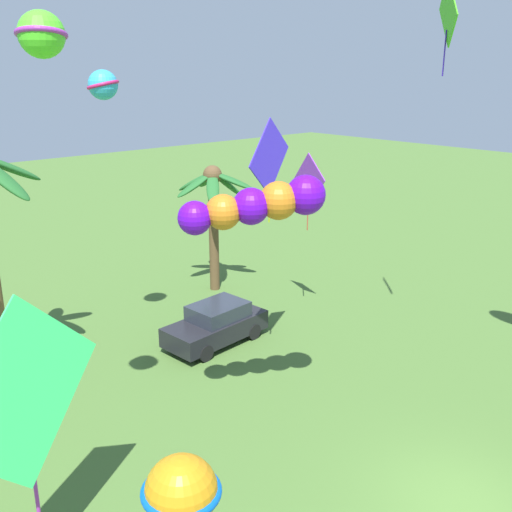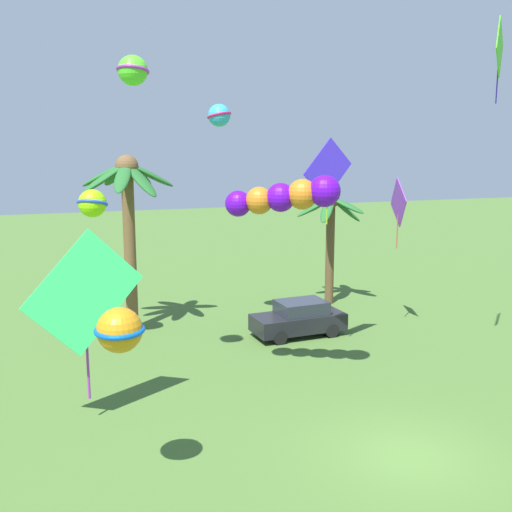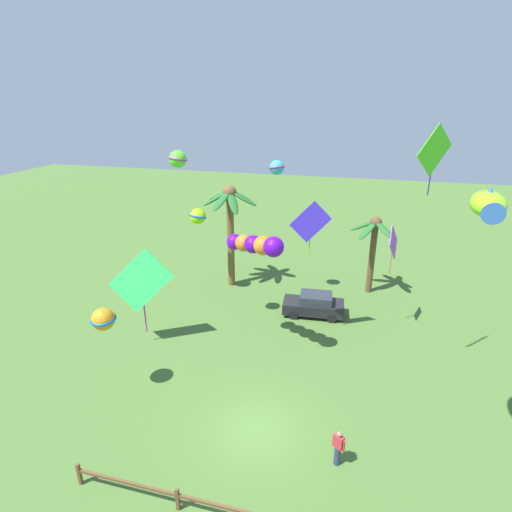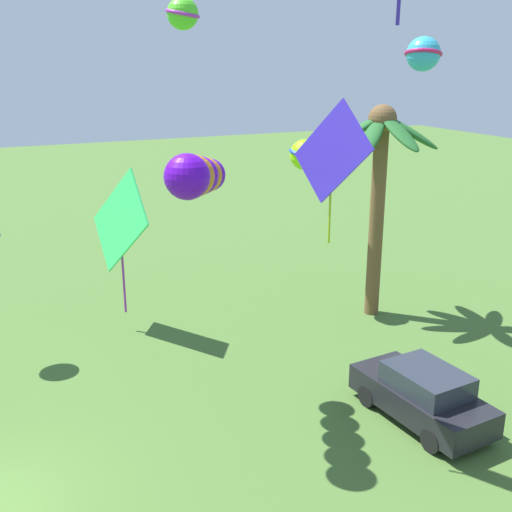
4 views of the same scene
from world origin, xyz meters
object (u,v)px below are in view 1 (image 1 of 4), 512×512
(kite_tube_1, at_px, (258,205))
(kite_ball_2, at_px, (103,85))
(palm_tree_0, at_px, (213,199))
(kite_diamond_5, at_px, (269,158))
(kite_diamond_9, at_px, (309,182))
(kite_ball_6, at_px, (181,491))
(kite_diamond_0, at_px, (23,396))
(kite_diamond_4, at_px, (448,13))
(parked_car_0, at_px, (216,324))
(kite_ball_3, at_px, (41,34))

(kite_tube_1, xyz_separation_m, kite_ball_2, (-0.39, 6.71, 2.75))
(palm_tree_0, bearing_deg, kite_tube_1, -122.27)
(kite_diamond_5, xyz_separation_m, kite_diamond_9, (4.49, 2.53, -1.61))
(kite_ball_2, xyz_separation_m, kite_ball_6, (-5.45, -11.50, -5.18))
(kite_tube_1, bearing_deg, kite_diamond_5, 41.59)
(kite_diamond_0, height_order, kite_tube_1, kite_tube_1)
(kite_diamond_4, bearing_deg, kite_ball_6, -161.32)
(kite_diamond_0, distance_m, kite_diamond_5, 9.79)
(kite_diamond_5, relative_size, kite_diamond_9, 1.02)
(kite_tube_1, height_order, kite_diamond_9, kite_tube_1)
(parked_car_0, distance_m, kite_ball_3, 12.52)
(kite_ball_6, bearing_deg, kite_diamond_0, 97.31)
(kite_diamond_5, bearing_deg, palm_tree_0, 64.03)
(kite_ball_2, relative_size, kite_diamond_9, 0.47)
(kite_ball_2, bearing_deg, kite_ball_6, -115.36)
(parked_car_0, bearing_deg, kite_diamond_4, -46.76)
(kite_diamond_4, height_order, kite_diamond_9, kite_diamond_4)
(parked_car_0, xyz_separation_m, kite_diamond_4, (5.01, -5.33, 10.55))
(kite_diamond_9, bearing_deg, kite_diamond_0, -158.78)
(kite_diamond_9, bearing_deg, kite_diamond_4, -82.25)
(kite_ball_3, xyz_separation_m, kite_diamond_5, (6.98, 0.85, -3.17))
(kite_diamond_4, bearing_deg, kite_ball_2, 138.97)
(kite_tube_1, xyz_separation_m, kite_diamond_5, (2.43, 2.16, 0.70))
(palm_tree_0, height_order, kite_diamond_4, kite_diamond_4)
(kite_diamond_5, height_order, kite_diamond_9, kite_diamond_5)
(kite_ball_3, bearing_deg, kite_diamond_5, 6.91)
(kite_ball_6, bearing_deg, kite_ball_2, 64.64)
(parked_car_0, relative_size, kite_diamond_5, 1.28)
(kite_tube_1, relative_size, kite_diamond_5, 1.07)
(parked_car_0, distance_m, kite_tube_1, 8.07)
(parked_car_0, relative_size, kite_diamond_9, 1.31)
(kite_diamond_4, xyz_separation_m, kite_diamond_9, (-0.67, 4.93, -5.75))
(kite_ball_2, xyz_separation_m, kite_diamond_5, (2.83, -4.55, -2.06))
(kite_diamond_5, bearing_deg, kite_tube_1, -138.41)
(kite_ball_3, bearing_deg, palm_tree_0, 37.93)
(kite_ball_2, bearing_deg, kite_diamond_0, -129.82)
(palm_tree_0, relative_size, kite_diamond_9, 1.86)
(kite_diamond_5, bearing_deg, kite_diamond_9, 29.34)
(kite_tube_1, distance_m, kite_ball_2, 7.26)
(kite_ball_3, xyz_separation_m, kite_ball_6, (-1.30, -6.10, -6.30))
(parked_car_0, bearing_deg, kite_ball_3, -152.09)
(parked_car_0, xyz_separation_m, kite_diamond_0, (-8.98, -5.58, 3.11))
(kite_ball_3, height_order, kite_diamond_9, kite_ball_3)
(palm_tree_0, height_order, kite_tube_1, kite_tube_1)
(kite_diamond_0, height_order, kite_ball_3, kite_ball_3)
(kite_ball_6, bearing_deg, kite_diamond_5, 40.01)
(kite_ball_3, distance_m, kite_diamond_9, 12.87)
(palm_tree_0, distance_m, parked_car_0, 6.64)
(kite_diamond_0, bearing_deg, kite_diamond_5, 16.69)
(parked_car_0, bearing_deg, kite_tube_1, -116.92)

